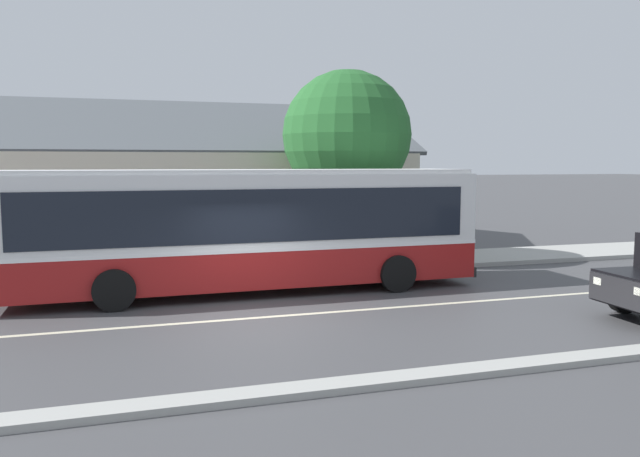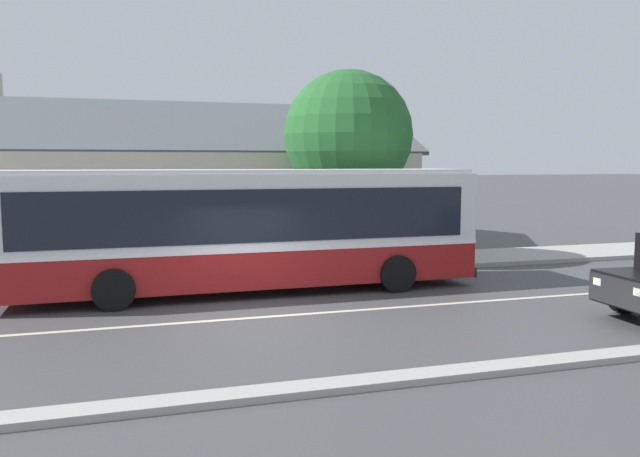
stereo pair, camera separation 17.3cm
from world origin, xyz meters
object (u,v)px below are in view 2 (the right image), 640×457
object	(u,v)px
bench_by_building	(27,263)
bus_stop_sign	(417,219)
transit_bus	(247,227)
street_tree_primary	(351,140)

from	to	relation	value
bench_by_building	bus_stop_sign	world-z (taller)	bus_stop_sign
transit_bus	bus_stop_sign	size ratio (longest dim) A/B	5.20
bench_by_building	bus_stop_sign	size ratio (longest dim) A/B	0.65
bench_by_building	bus_stop_sign	distance (m)	11.97
bus_stop_sign	transit_bus	bearing A→B (deg)	-160.69
transit_bus	bench_by_building	distance (m)	6.79
street_tree_primary	bench_by_building	bearing A→B (deg)	-175.09
bench_by_building	bus_stop_sign	bearing A→B (deg)	-4.96
transit_bus	bench_by_building	xyz separation A→B (m)	(-5.91, 3.12, -1.20)
transit_bus	bench_by_building	size ratio (longest dim) A/B	8.02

